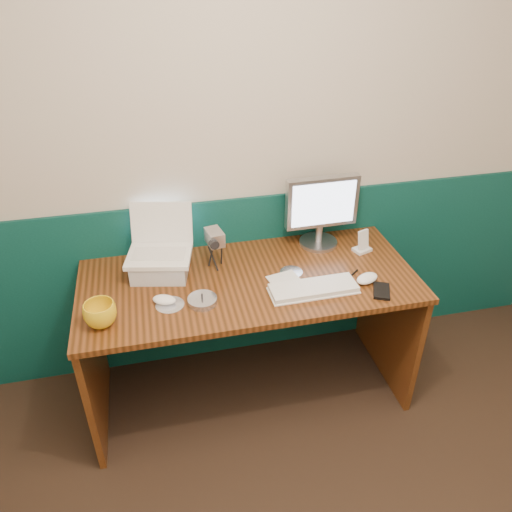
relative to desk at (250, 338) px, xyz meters
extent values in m
cube|color=beige|center=(0.17, 0.37, 0.88)|extent=(3.50, 0.04, 2.50)
cube|color=#083733|center=(0.17, 0.36, 0.12)|extent=(3.48, 0.02, 1.00)
cube|color=#391E0A|center=(0.00, 0.00, 0.00)|extent=(1.60, 0.70, 0.75)
cube|color=silver|center=(-0.40, 0.14, 0.42)|extent=(0.30, 0.27, 0.09)
cube|color=white|center=(0.27, -0.16, 0.39)|extent=(0.40, 0.14, 0.02)
ellipsoid|color=white|center=(0.54, -0.15, 0.39)|extent=(0.14, 0.11, 0.04)
ellipsoid|color=white|center=(-0.41, -0.10, 0.39)|extent=(0.12, 0.10, 0.04)
imported|color=gold|center=(-0.67, -0.19, 0.43)|extent=(0.15, 0.15, 0.11)
cylinder|color=#B4B8C5|center=(-0.24, -0.14, 0.39)|extent=(0.13, 0.13, 0.03)
cylinder|color=silver|center=(-0.38, -0.12, 0.38)|extent=(0.13, 0.13, 0.00)
cylinder|color=#AEB3BF|center=(0.21, 0.01, 0.38)|extent=(0.11, 0.11, 0.00)
cylinder|color=black|center=(0.48, -0.09, 0.38)|extent=(0.11, 0.09, 0.01)
cube|color=white|center=(0.16, -0.04, 0.38)|extent=(0.16, 0.12, 0.00)
cube|color=white|center=(0.63, 0.12, 0.38)|extent=(0.10, 0.09, 0.02)
cube|color=silver|center=(0.63, 0.12, 0.44)|extent=(0.07, 0.05, 0.10)
cube|color=black|center=(0.57, -0.24, 0.38)|extent=(0.12, 0.14, 0.01)
camera|label=1|loc=(-0.40, -1.91, 1.73)|focal=35.00mm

